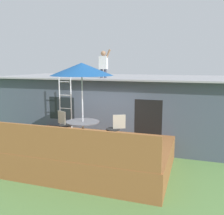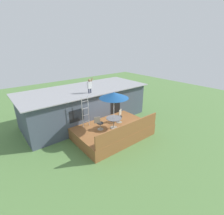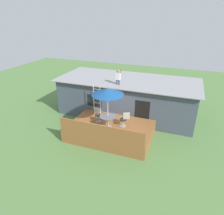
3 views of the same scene
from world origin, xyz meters
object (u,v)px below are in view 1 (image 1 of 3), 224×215
person_figure (104,62)px  patio_chair_right (115,129)px  patio_umbrella (82,69)px  step_ladder (65,102)px  patio_chair_left (64,125)px  patio_table (83,126)px

person_figure → patio_chair_right: (1.14, -2.08, -2.11)m
patio_umbrella → step_ladder: (-1.36, 1.40, -1.25)m
person_figure → step_ladder: bearing=-134.5°
patio_umbrella → patio_chair_right: (0.91, 0.46, -1.89)m
patio_chair_left → step_ladder: bearing=141.8°
patio_table → patio_chair_right: (0.91, 0.46, -0.13)m
patio_table → patio_chair_right: patio_chair_right is taller
patio_chair_left → patio_chair_right: same height
patio_umbrella → patio_chair_right: bearing=26.5°
step_ladder → patio_chair_right: bearing=-22.5°
patio_chair_left → patio_table: bearing=0.0°
patio_table → patio_chair_right: bearing=26.5°
patio_table → patio_chair_right: size_ratio=1.13×
patio_table → step_ladder: (-1.36, 1.40, 0.51)m
patio_table → patio_chair_left: (-0.90, 0.45, -0.13)m
step_ladder → patio_chair_right: step_ladder is taller
step_ladder → patio_chair_right: 2.54m
patio_umbrella → step_ladder: 2.31m
step_ladder → patio_chair_left: 1.23m
patio_table → patio_umbrella: size_ratio=0.41×
person_figure → patio_chair_left: (-0.67, -2.09, -2.11)m
person_figure → patio_chair_right: 3.18m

